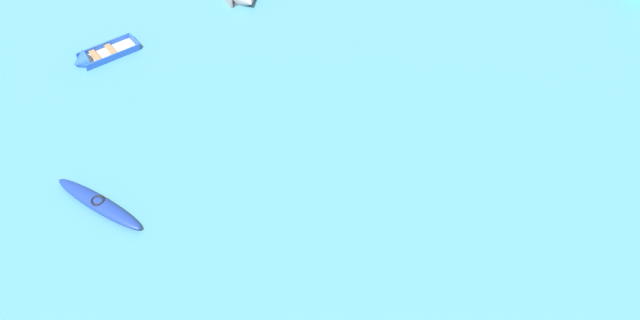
{
  "coord_description": "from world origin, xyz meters",
  "views": [
    {
      "loc": [
        -2.37,
        6.45,
        18.94
      ],
      "look_at": [
        0.0,
        24.53,
        0.15
      ],
      "focal_mm": 42.53,
      "sensor_mm": 36.0,
      "label": 1
    }
  ],
  "objects": [
    {
      "name": "kayak_deep_blue_midfield_left",
      "position": [
        -7.45,
        23.48,
        0.17
      ],
      "size": [
        3.18,
        2.96,
        0.36
      ],
      "color": "navy",
      "rests_on": "ground_plane"
    },
    {
      "name": "rowboat_blue_distant_center",
      "position": [
        -8.28,
        31.32,
        0.13
      ],
      "size": [
        2.77,
        2.07,
        0.87
      ],
      "color": "beige",
      "rests_on": "ground_plane"
    }
  ]
}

